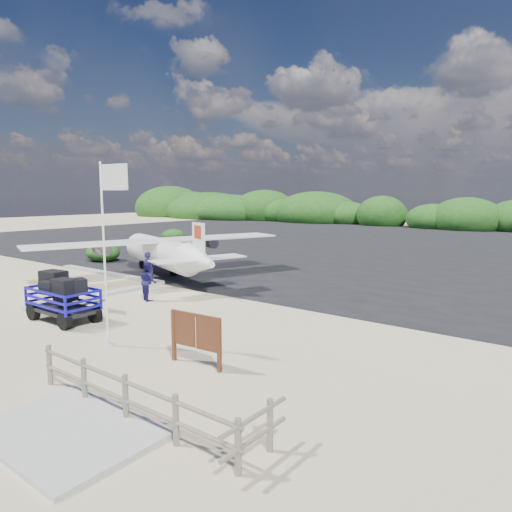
{
  "coord_description": "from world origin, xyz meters",
  "views": [
    {
      "loc": [
        13.51,
        -10.4,
        4.65
      ],
      "look_at": [
        1.75,
        4.94,
        2.01
      ],
      "focal_mm": 32.0,
      "sensor_mm": 36.0,
      "label": 1
    }
  ],
  "objects_px": {
    "baggage_cart": "(64,321)",
    "signboard": "(196,366)",
    "aircraft_small": "(333,237)",
    "crew_b": "(148,281)",
    "crew_a": "(148,269)",
    "flagpole": "(108,346)"
  },
  "relations": [
    {
      "from": "crew_b",
      "to": "aircraft_small",
      "type": "relative_size",
      "value": 0.24
    },
    {
      "from": "crew_a",
      "to": "aircraft_small",
      "type": "relative_size",
      "value": 0.25
    },
    {
      "from": "aircraft_small",
      "to": "signboard",
      "type": "bearing_deg",
      "value": 78.51
    },
    {
      "from": "baggage_cart",
      "to": "aircraft_small",
      "type": "xyz_separation_m",
      "value": [
        -7.64,
        35.38,
        0.0
      ]
    },
    {
      "from": "baggage_cart",
      "to": "crew_a",
      "type": "relative_size",
      "value": 1.67
    },
    {
      "from": "signboard",
      "to": "crew_b",
      "type": "height_order",
      "value": "crew_b"
    },
    {
      "from": "baggage_cart",
      "to": "signboard",
      "type": "distance_m",
      "value": 7.02
    },
    {
      "from": "baggage_cart",
      "to": "crew_b",
      "type": "xyz_separation_m",
      "value": [
        -0.18,
        4.07,
        0.86
      ]
    },
    {
      "from": "crew_b",
      "to": "aircraft_small",
      "type": "bearing_deg",
      "value": -55.93
    },
    {
      "from": "crew_b",
      "to": "crew_a",
      "type": "bearing_deg",
      "value": -19.18
    },
    {
      "from": "flagpole",
      "to": "crew_b",
      "type": "bearing_deg",
      "value": 129.27
    },
    {
      "from": "flagpole",
      "to": "crew_a",
      "type": "distance_m",
      "value": 9.06
    },
    {
      "from": "signboard",
      "to": "crew_a",
      "type": "relative_size",
      "value": 1.02
    },
    {
      "from": "crew_a",
      "to": "crew_b",
      "type": "bearing_deg",
      "value": 141.26
    },
    {
      "from": "signboard",
      "to": "aircraft_small",
      "type": "distance_m",
      "value": 38.48
    },
    {
      "from": "baggage_cart",
      "to": "flagpole",
      "type": "relative_size",
      "value": 0.53
    },
    {
      "from": "baggage_cart",
      "to": "signboard",
      "type": "height_order",
      "value": "signboard"
    },
    {
      "from": "flagpole",
      "to": "crew_b",
      "type": "xyz_separation_m",
      "value": [
        -3.87,
        4.73,
        0.86
      ]
    },
    {
      "from": "signboard",
      "to": "baggage_cart",
      "type": "bearing_deg",
      "value": 174.02
    },
    {
      "from": "signboard",
      "to": "aircraft_small",
      "type": "height_order",
      "value": "aircraft_small"
    },
    {
      "from": "signboard",
      "to": "crew_a",
      "type": "height_order",
      "value": "crew_a"
    },
    {
      "from": "signboard",
      "to": "crew_a",
      "type": "bearing_deg",
      "value": 142.55
    }
  ]
}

